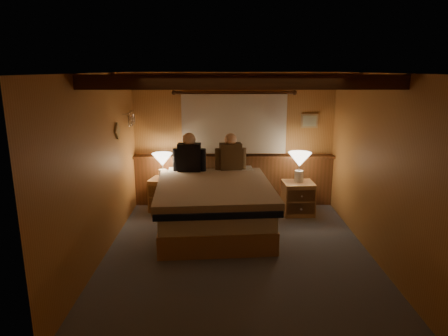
{
  "coord_description": "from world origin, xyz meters",
  "views": [
    {
      "loc": [
        -0.21,
        -5.02,
        2.44
      ],
      "look_at": [
        -0.19,
        0.4,
        1.1
      ],
      "focal_mm": 32.0,
      "sensor_mm": 36.0,
      "label": 1
    }
  ],
  "objects_px": {
    "bed": "(214,205)",
    "nightstand_left": "(166,194)",
    "nightstand_right": "(298,198)",
    "lamp_right": "(300,161)",
    "person_right": "(231,155)",
    "person_left": "(189,155)",
    "duffel_bag": "(186,203)",
    "lamp_left": "(162,161)"
  },
  "relations": [
    {
      "from": "bed",
      "to": "nightstand_left",
      "type": "bearing_deg",
      "value": 130.7
    },
    {
      "from": "nightstand_right",
      "to": "lamp_right",
      "type": "distance_m",
      "value": 0.64
    },
    {
      "from": "nightstand_right",
      "to": "bed",
      "type": "bearing_deg",
      "value": -158.99
    },
    {
      "from": "person_right",
      "to": "person_left",
      "type": "bearing_deg",
      "value": -178.87
    },
    {
      "from": "bed",
      "to": "duffel_bag",
      "type": "distance_m",
      "value": 0.91
    },
    {
      "from": "person_left",
      "to": "lamp_left",
      "type": "bearing_deg",
      "value": 169.36
    },
    {
      "from": "lamp_right",
      "to": "person_right",
      "type": "relative_size",
      "value": 0.77
    },
    {
      "from": "bed",
      "to": "duffel_bag",
      "type": "relative_size",
      "value": 3.78
    },
    {
      "from": "duffel_bag",
      "to": "lamp_right",
      "type": "bearing_deg",
      "value": 13.23
    },
    {
      "from": "lamp_left",
      "to": "duffel_bag",
      "type": "relative_size",
      "value": 0.74
    },
    {
      "from": "nightstand_left",
      "to": "lamp_right",
      "type": "relative_size",
      "value": 1.2
    },
    {
      "from": "lamp_left",
      "to": "nightstand_left",
      "type": "bearing_deg",
      "value": 34.14
    },
    {
      "from": "lamp_left",
      "to": "person_right",
      "type": "xyz_separation_m",
      "value": [
        1.18,
        0.01,
        0.11
      ]
    },
    {
      "from": "nightstand_right",
      "to": "lamp_right",
      "type": "bearing_deg",
      "value": 76.71
    },
    {
      "from": "person_left",
      "to": "duffel_bag",
      "type": "height_order",
      "value": "person_left"
    },
    {
      "from": "nightstand_left",
      "to": "person_right",
      "type": "height_order",
      "value": "person_right"
    },
    {
      "from": "nightstand_right",
      "to": "person_left",
      "type": "distance_m",
      "value": 2.01
    },
    {
      "from": "duffel_bag",
      "to": "person_right",
      "type": "bearing_deg",
      "value": 21.98
    },
    {
      "from": "nightstand_left",
      "to": "person_left",
      "type": "bearing_deg",
      "value": -5.46
    },
    {
      "from": "person_right",
      "to": "duffel_bag",
      "type": "distance_m",
      "value": 1.15
    },
    {
      "from": "nightstand_left",
      "to": "person_left",
      "type": "relative_size",
      "value": 0.89
    },
    {
      "from": "lamp_right",
      "to": "bed",
      "type": "bearing_deg",
      "value": -154.21
    },
    {
      "from": "lamp_left",
      "to": "person_left",
      "type": "height_order",
      "value": "person_left"
    },
    {
      "from": "nightstand_left",
      "to": "nightstand_right",
      "type": "xyz_separation_m",
      "value": [
        2.3,
        -0.21,
        -0.01
      ]
    },
    {
      "from": "nightstand_left",
      "to": "lamp_right",
      "type": "bearing_deg",
      "value": 7.89
    },
    {
      "from": "bed",
      "to": "lamp_right",
      "type": "height_order",
      "value": "lamp_right"
    },
    {
      "from": "nightstand_left",
      "to": "nightstand_right",
      "type": "relative_size",
      "value": 1.08
    },
    {
      "from": "person_right",
      "to": "duffel_bag",
      "type": "bearing_deg",
      "value": -179.84
    },
    {
      "from": "lamp_left",
      "to": "person_right",
      "type": "distance_m",
      "value": 1.19
    },
    {
      "from": "nightstand_left",
      "to": "lamp_right",
      "type": "height_order",
      "value": "lamp_right"
    },
    {
      "from": "lamp_right",
      "to": "person_left",
      "type": "relative_size",
      "value": 0.74
    },
    {
      "from": "nightstand_left",
      "to": "lamp_right",
      "type": "distance_m",
      "value": 2.4
    },
    {
      "from": "bed",
      "to": "nightstand_left",
      "type": "distance_m",
      "value": 1.22
    },
    {
      "from": "person_left",
      "to": "duffel_bag",
      "type": "relative_size",
      "value": 1.11
    },
    {
      "from": "lamp_left",
      "to": "bed",
      "type": "bearing_deg",
      "value": -42.42
    },
    {
      "from": "nightstand_left",
      "to": "duffel_bag",
      "type": "xyz_separation_m",
      "value": [
        0.36,
        -0.13,
        -0.12
      ]
    },
    {
      "from": "bed",
      "to": "lamp_left",
      "type": "relative_size",
      "value": 5.11
    },
    {
      "from": "nightstand_left",
      "to": "nightstand_right",
      "type": "distance_m",
      "value": 2.31
    },
    {
      "from": "person_left",
      "to": "person_right",
      "type": "bearing_deg",
      "value": 10.83
    },
    {
      "from": "lamp_left",
      "to": "person_left",
      "type": "bearing_deg",
      "value": -12.46
    },
    {
      "from": "bed",
      "to": "person_left",
      "type": "relative_size",
      "value": 3.4
    },
    {
      "from": "nightstand_right",
      "to": "duffel_bag",
      "type": "distance_m",
      "value": 1.95
    }
  ]
}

